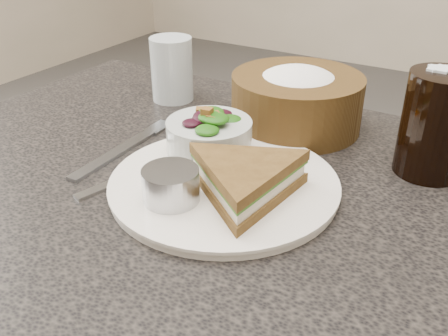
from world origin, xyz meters
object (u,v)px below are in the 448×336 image
object	(u,v)px
cola_glass	(437,120)
dressing_ramekin	(171,185)
salad_bowl	(209,132)
sandwich	(245,180)
dinner_plate	(224,184)
water_glass	(172,69)
bread_basket	(297,93)

from	to	relation	value
cola_glass	dressing_ramekin	bearing A→B (deg)	-134.07
dressing_ramekin	salad_bowl	bearing A→B (deg)	101.30
sandwich	salad_bowl	world-z (taller)	salad_bowl
dinner_plate	sandwich	bearing A→B (deg)	-26.15
dinner_plate	water_glass	world-z (taller)	water_glass
dinner_plate	cola_glass	world-z (taller)	cola_glass
bread_basket	cola_glass	bearing A→B (deg)	-11.72
dressing_ramekin	cola_glass	bearing A→B (deg)	45.93
cola_glass	salad_bowl	bearing A→B (deg)	-154.49
dinner_plate	sandwich	xyz separation A→B (m)	(0.04, -0.02, 0.03)
sandwich	dressing_ramekin	distance (m)	0.09
dinner_plate	cola_glass	bearing A→B (deg)	40.13
dinner_plate	bread_basket	bearing A→B (deg)	90.05
bread_basket	water_glass	xyz separation A→B (m)	(-0.24, -0.00, -0.00)
salad_bowl	water_glass	bearing A→B (deg)	137.48
dinner_plate	bread_basket	world-z (taller)	bread_basket
salad_bowl	cola_glass	xyz separation A→B (m)	(0.27, 0.13, 0.03)
sandwich	dressing_ramekin	size ratio (longest dim) A/B	2.57
dressing_ramekin	bread_basket	bearing A→B (deg)	84.23
dinner_plate	cola_glass	xyz separation A→B (m)	(0.21, 0.18, 0.07)
dinner_plate	water_glass	xyz separation A→B (m)	(-0.24, 0.22, 0.05)
water_glass	bread_basket	bearing A→B (deg)	0.16
dressing_ramekin	bread_basket	distance (m)	0.30
salad_bowl	cola_glass	bearing A→B (deg)	25.51
sandwich	salad_bowl	bearing A→B (deg)	-179.92
cola_glass	water_glass	bearing A→B (deg)	174.52
sandwich	cola_glass	world-z (taller)	cola_glass
bread_basket	salad_bowl	bearing A→B (deg)	-107.58
salad_bowl	water_glass	world-z (taller)	water_glass
dressing_ramekin	sandwich	bearing A→B (deg)	35.80
salad_bowl	dressing_ramekin	size ratio (longest dim) A/B	1.74
sandwich	bread_basket	distance (m)	0.25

